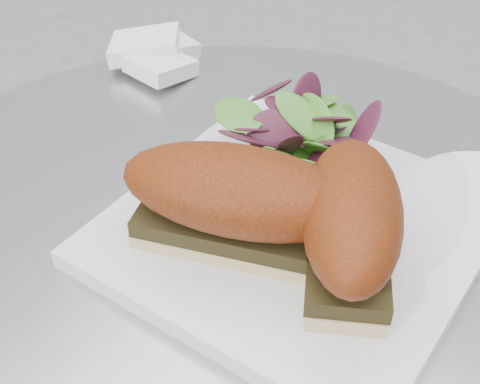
% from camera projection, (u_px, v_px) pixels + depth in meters
% --- Properties ---
extents(plate, '(0.28, 0.28, 0.02)m').
position_uv_depth(plate, '(297.00, 229.00, 0.55)').
color(plate, silver).
rests_on(plate, table).
extents(sandwich_left, '(0.20, 0.14, 0.08)m').
position_uv_depth(sandwich_left, '(238.00, 199.00, 0.50)').
color(sandwich_left, beige).
rests_on(sandwich_left, plate).
extents(sandwich_right, '(0.14, 0.17, 0.08)m').
position_uv_depth(sandwich_right, '(351.00, 222.00, 0.48)').
color(sandwich_right, beige).
rests_on(sandwich_right, plate).
extents(salad, '(0.12, 0.12, 0.05)m').
position_uv_depth(salad, '(303.00, 129.00, 0.60)').
color(salad, '#448E2E').
rests_on(salad, plate).
extents(napkin, '(0.13, 0.13, 0.02)m').
position_uv_depth(napkin, '(153.00, 61.00, 0.76)').
color(napkin, white).
rests_on(napkin, table).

